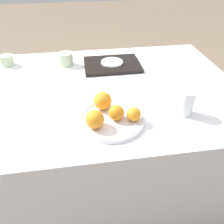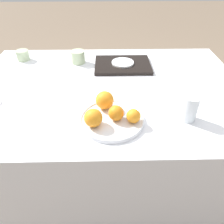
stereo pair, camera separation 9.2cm
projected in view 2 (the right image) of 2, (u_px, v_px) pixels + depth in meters
name	position (u px, v px, depth m)	size (l,w,h in m)	color
ground_plane	(109.00, 172.00, 1.64)	(12.00, 12.00, 0.00)	#7A6651
table	(109.00, 136.00, 1.41)	(1.48, 1.02, 0.75)	white
fruit_platter	(112.00, 119.00, 0.94)	(0.28, 0.28, 0.02)	silver
orange_0	(116.00, 113.00, 0.92)	(0.07, 0.07, 0.07)	orange
orange_1	(93.00, 118.00, 0.89)	(0.08, 0.08, 0.08)	orange
orange_2	(105.00, 100.00, 0.98)	(0.08, 0.08, 0.08)	orange
orange_3	(134.00, 116.00, 0.91)	(0.06, 0.06, 0.06)	orange
water_glass	(190.00, 108.00, 0.92)	(0.07, 0.07, 0.12)	silver
serving_tray	(123.00, 65.00, 1.36)	(0.34, 0.25, 0.02)	black
side_plate	(123.00, 63.00, 1.35)	(0.14, 0.14, 0.01)	white
cup_0	(78.00, 57.00, 1.39)	(0.09, 0.09, 0.08)	#B7CC9E
cup_1	(23.00, 55.00, 1.42)	(0.08, 0.08, 0.06)	#B7CC9E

